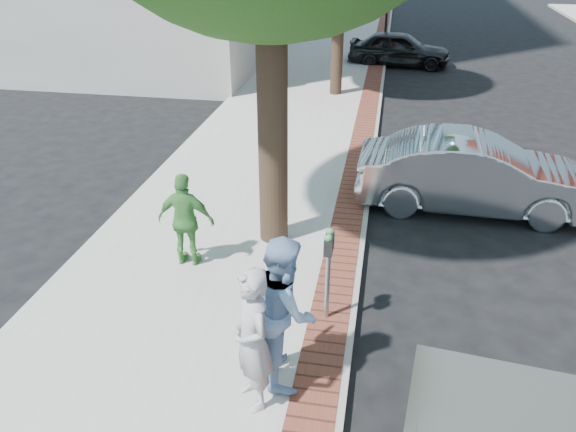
% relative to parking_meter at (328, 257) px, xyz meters
% --- Properties ---
extents(ground, '(120.00, 120.00, 0.00)m').
position_rel_parking_meter_xyz_m(ground, '(-0.65, 0.33, -1.21)').
color(ground, black).
rests_on(ground, ground).
extents(sidewalk, '(5.00, 60.00, 0.15)m').
position_rel_parking_meter_xyz_m(sidewalk, '(-2.15, 8.33, -1.13)').
color(sidewalk, '#9E9991').
rests_on(sidewalk, ground).
extents(brick_strip, '(0.60, 60.00, 0.01)m').
position_rel_parking_meter_xyz_m(brick_strip, '(0.05, 8.33, -1.05)').
color(brick_strip, brown).
rests_on(brick_strip, sidewalk).
extents(curb, '(0.10, 60.00, 0.15)m').
position_rel_parking_meter_xyz_m(curb, '(0.40, 8.33, -1.13)').
color(curb, gray).
rests_on(curb, ground).
extents(parking_meter, '(0.12, 0.32, 1.47)m').
position_rel_parking_meter_xyz_m(parking_meter, '(0.00, 0.00, 0.00)').
color(parking_meter, gray).
rests_on(parking_meter, sidewalk).
extents(person_gray, '(0.77, 0.83, 1.90)m').
position_rel_parking_meter_xyz_m(person_gray, '(-0.68, -1.80, -0.11)').
color(person_gray, '#A09FA4').
rests_on(person_gray, sidewalk).
extents(person_officer, '(1.03, 1.17, 2.03)m').
position_rel_parking_meter_xyz_m(person_officer, '(-0.41, -1.24, -0.04)').
color(person_officer, '#83A4CB').
rests_on(person_officer, sidewalk).
extents(person_green, '(0.98, 0.42, 1.67)m').
position_rel_parking_meter_xyz_m(person_green, '(-2.52, 1.09, -0.22)').
color(person_green, '#489041').
rests_on(person_green, sidewalk).
extents(sedan_silver, '(4.81, 1.77, 1.57)m').
position_rel_parking_meter_xyz_m(sedan_silver, '(2.53, 4.43, -0.42)').
color(sedan_silver, silver).
rests_on(sedan_silver, ground).
extents(bg_car, '(4.25, 1.91, 1.42)m').
position_rel_parking_meter_xyz_m(bg_car, '(0.95, 17.54, -0.50)').
color(bg_car, black).
rests_on(bg_car, ground).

